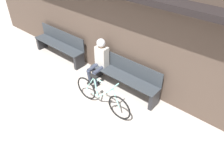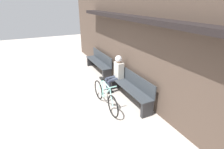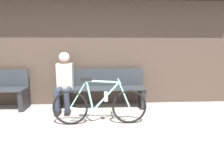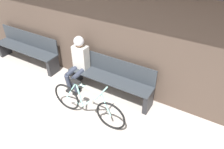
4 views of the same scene
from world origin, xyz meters
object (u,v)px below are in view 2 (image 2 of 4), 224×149
at_px(bicycle, 105,96).
at_px(park_bench_far, 99,63).
at_px(park_bench_near, 131,88).
at_px(person_seated, 117,71).

height_order(bicycle, park_bench_far, park_bench_far).
distance_m(park_bench_near, park_bench_far, 2.65).
height_order(person_seated, park_bench_far, person_seated).
relative_size(person_seated, park_bench_far, 0.63).
bearing_deg(park_bench_near, park_bench_far, 179.99).
xyz_separation_m(bicycle, person_seated, (-0.78, 0.77, 0.38)).
bearing_deg(park_bench_far, park_bench_near, -0.01).
xyz_separation_m(park_bench_near, person_seated, (-0.78, -0.11, 0.30)).
height_order(park_bench_near, bicycle, park_bench_near).
bearing_deg(person_seated, park_bench_near, 7.95).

